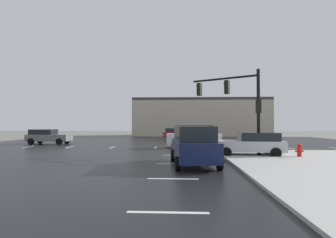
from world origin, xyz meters
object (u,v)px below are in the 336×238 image
Objects in this scene: sedan_red at (178,134)px; suv_white at (193,136)px; sedan_grey at (48,136)px; fire_hydrant at (299,150)px; sedan_silver at (251,144)px; suv_navy at (194,145)px; traffic_signal_mast at (238,98)px.

suv_white reaches higher than sedan_red.
sedan_red is 1.02× the size of sedan_grey.
fire_hydrant is 2.91m from sedan_silver.
sedan_red is at bearing 111.24° from fire_hydrant.
sedan_red and sedan_grey have the same top height.
sedan_grey is 0.99× the size of sedan_silver.
suv_navy reaches higher than sedan_grey.
traffic_signal_mast is at bearing -26.70° from sedan_grey.
traffic_signal_mast is 1.22× the size of sedan_red.
fire_hydrant is 0.17× the size of sedan_silver.
fire_hydrant is 0.16× the size of suv_white.
traffic_signal_mast reaches higher than suv_white.
sedan_red is 23.26m from suv_navy.
traffic_signal_mast is 5.05m from fire_hydrant.
traffic_signal_mast is at bearing 157.86° from fire_hydrant.
sedan_silver is at bearing -176.13° from traffic_signal_mast.
suv_navy is at bearing -42.11° from sedan_grey.
sedan_silver is at bearing -79.66° from sedan_red.
fire_hydrant is 9.51m from suv_white.
sedan_silver is (0.75, -0.39, -3.07)m from traffic_signal_mast.
sedan_silver is at bearing -26.68° from sedan_grey.
sedan_silver is (19.04, -10.15, 0.00)m from sedan_grey.
sedan_grey is at bearing 3.53° from traffic_signal_mast.
sedan_red is at bearing -71.18° from sedan_silver.
fire_hydrant is 21.61m from sedan_red.
sedan_red is 19.80m from sedan_silver.
suv_white is at bearing -87.79° from sedan_red.
sedan_grey reaches higher than fire_hydrant.
sedan_red is at bearing 34.18° from sedan_grey.
suv_white and suv_navy have the same top height.
fire_hydrant is at bearing -73.39° from sedan_red.
sedan_silver is (3.55, -6.12, -0.24)m from suv_white.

